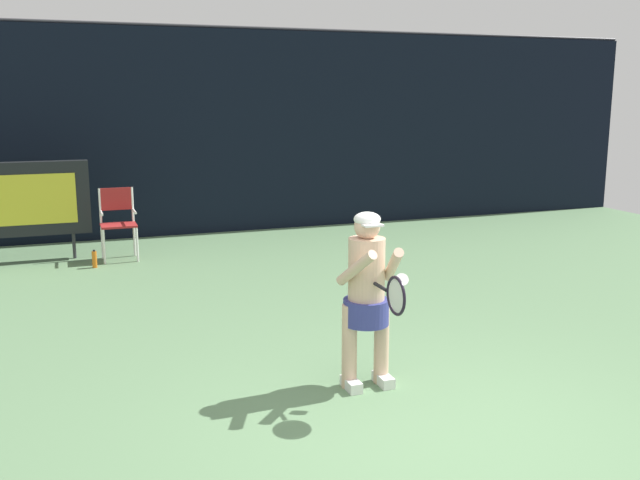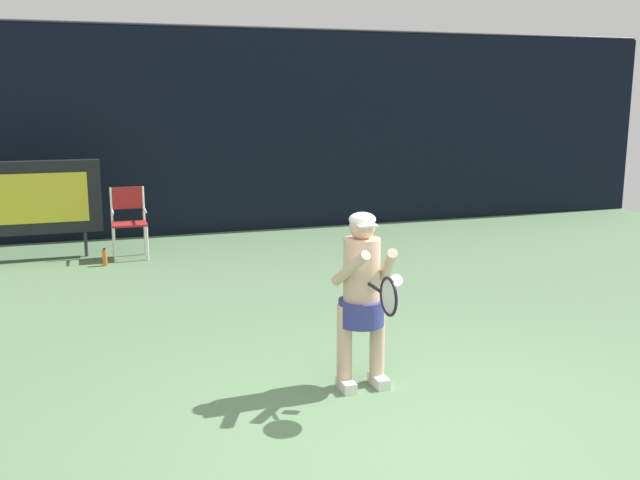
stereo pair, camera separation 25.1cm
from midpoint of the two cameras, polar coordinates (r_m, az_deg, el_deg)
ground at (r=5.34m, az=10.36°, el=-16.30°), size 18.00×22.00×0.03m
backdrop_screen at (r=13.04m, az=-7.91°, el=8.49°), size 18.00×0.12×3.66m
scoreboard at (r=11.55m, az=-21.85°, el=3.09°), size 2.20×0.21×1.50m
umpire_chair at (r=11.31m, az=-14.35°, el=1.71°), size 0.52×0.44×1.08m
water_bottle at (r=10.94m, az=-16.11°, el=-1.35°), size 0.07×0.07×0.27m
tennis_player at (r=6.05m, az=4.55°, el=-4.17°), size 0.53×0.60×1.52m
tennis_racket at (r=5.57m, az=6.66°, el=-4.43°), size 0.03×0.60×0.31m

